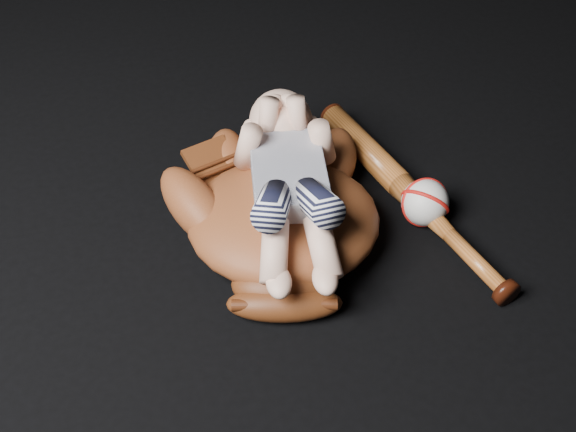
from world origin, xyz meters
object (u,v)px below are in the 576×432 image
Objects in this scene: baseball_bat at (410,195)px; baseball at (425,202)px; baseball_glove at (283,213)px; newborn_baby at (291,183)px.

baseball_bat is 6.51× the size of baseball.
baseball_glove is at bearing -174.32° from baseball_bat.
baseball_glove reaches higher than baseball.
baseball is (0.23, -0.01, -0.09)m from newborn_baby.
baseball_bat is 0.04m from baseball.
baseball_bat is (0.22, 0.03, -0.11)m from newborn_baby.
baseball_bat is at bearing 21.64° from baseball_glove.
newborn_baby is 0.78× the size of baseball_bat.
newborn_baby is 5.08× the size of baseball.
newborn_baby reaches higher than baseball_glove.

